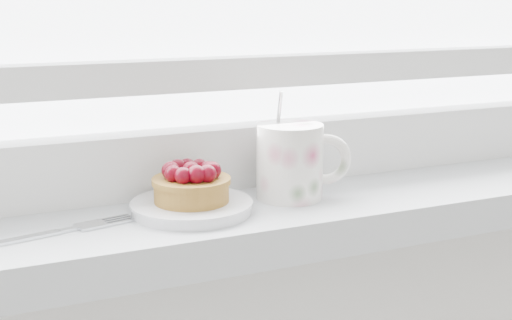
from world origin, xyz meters
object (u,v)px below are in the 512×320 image
saucer (192,207)px  fork (43,235)px  floral_mug (292,160)px  raspberry_tart (191,184)px

saucer → fork: (-0.15, -0.01, -0.00)m
floral_mug → fork: (-0.27, -0.02, -0.04)m
raspberry_tart → floral_mug: bearing=3.5°
floral_mug → fork: floral_mug is taller
raspberry_tart → fork: size_ratio=0.45×
floral_mug → fork: bearing=-175.9°
saucer → fork: size_ratio=0.70×
saucer → raspberry_tart: bearing=-108.4°
saucer → floral_mug: (0.12, 0.01, 0.04)m
raspberry_tart → saucer: bearing=71.6°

